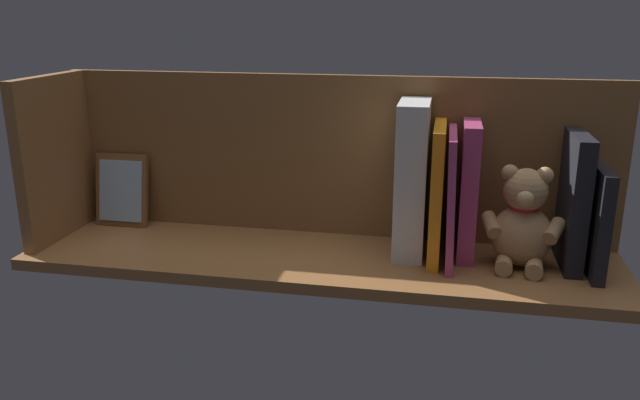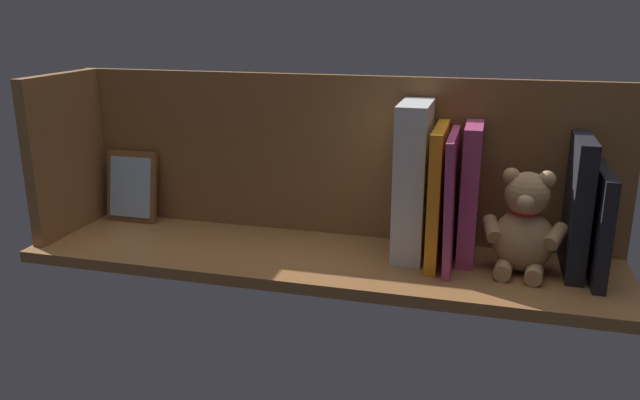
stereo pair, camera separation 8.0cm
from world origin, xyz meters
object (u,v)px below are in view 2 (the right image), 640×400
at_px(dictionary_thick_white, 413,181).
at_px(book_0, 599,224).
at_px(picture_frame_leaning, 132,186).
at_px(teddy_bear, 524,227).

bearing_deg(dictionary_thick_white, book_0, 176.89).
distance_m(dictionary_thick_white, picture_frame_leaning, 0.64).
distance_m(book_0, dictionary_thick_white, 0.33).
height_order(teddy_bear, picture_frame_leaning, teddy_bear).
bearing_deg(teddy_bear, book_0, -167.98).
height_order(teddy_bear, dictionary_thick_white, dictionary_thick_white).
relative_size(book_0, teddy_bear, 1.03).
bearing_deg(dictionary_thick_white, teddy_bear, 171.72).
bearing_deg(book_0, dictionary_thick_white, -3.11).
distance_m(teddy_bear, dictionary_thick_white, 0.22).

